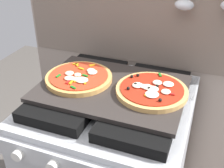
{
  "coord_description": "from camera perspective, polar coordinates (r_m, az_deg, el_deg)",
  "views": [
    {
      "loc": [
        0.32,
        -0.84,
        1.46
      ],
      "look_at": [
        0.0,
        0.0,
        0.93
      ],
      "focal_mm": 44.92,
      "sensor_mm": 36.0,
      "label": 1
    }
  ],
  "objects": [
    {
      "name": "baking_tray",
      "position": [
        1.05,
        0.0,
        -0.85
      ],
      "size": [
        0.54,
        0.38,
        0.02
      ],
      "primitive_type": "cube",
      "color": "#2D2826",
      "rests_on": "stove"
    },
    {
      "name": "kitchen_backsplash",
      "position": [
        1.39,
        5.02,
        1.61
      ],
      "size": [
        1.1,
        0.09,
        1.55
      ],
      "color": "gray",
      "rests_on": "ground_plane"
    },
    {
      "name": "pizza_right",
      "position": [
        1.01,
        8.08,
        -1.26
      ],
      "size": [
        0.26,
        0.26,
        0.03
      ],
      "color": "tan",
      "rests_on": "baking_tray"
    },
    {
      "name": "pizza_left",
      "position": [
        1.09,
        -6.82,
        1.28
      ],
      "size": [
        0.26,
        0.26,
        0.03
      ],
      "color": "tan",
      "rests_on": "baking_tray"
    }
  ]
}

